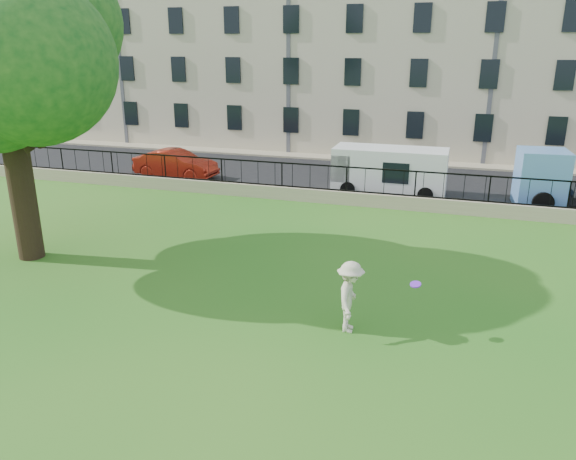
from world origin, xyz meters
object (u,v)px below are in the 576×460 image
(white_van, at_px, (390,171))
(man, at_px, (350,297))
(frisbee, at_px, (416,284))
(red_sedan, at_px, (176,164))

(white_van, bearing_deg, man, -86.44)
(white_van, bearing_deg, frisbee, -79.90)
(frisbee, relative_size, white_van, 0.05)
(frisbee, distance_m, red_sedan, 19.23)
(man, height_order, white_van, white_van)
(man, bearing_deg, white_van, -0.82)
(red_sedan, height_order, white_van, white_van)
(man, xyz_separation_m, frisbee, (1.54, 0.32, 0.41))
(frisbee, xyz_separation_m, red_sedan, (-13.73, 13.44, -0.59))
(man, relative_size, white_van, 0.35)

